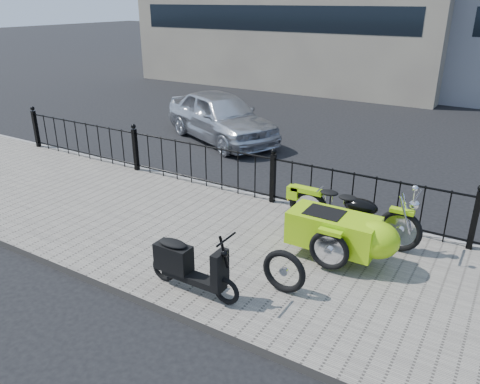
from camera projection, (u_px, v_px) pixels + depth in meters
The scene contains 8 objects.
ground at pixel (237, 234), 8.08m from camera, with size 120.00×120.00×0.00m, color black.
sidewalk at pixel (221, 243), 7.66m from camera, with size 30.00×3.80×0.12m, color slate.
curb at pixel (275, 202), 9.19m from camera, with size 30.00×0.10×0.12m, color gray.
iron_fence at pixel (273, 179), 8.88m from camera, with size 14.11×0.11×1.08m.
motorcycle_sidecar at pixel (348, 229), 6.95m from camera, with size 2.28×1.48×0.98m.
scooter at pixel (187, 265), 6.20m from camera, with size 1.41×0.41×0.96m.
spare_tire at pixel (284, 271), 6.17m from camera, with size 0.62×0.62×0.09m, color black.
sedan_car at pixel (221, 116), 13.15m from camera, with size 1.63×4.05×1.38m, color silver.
Camera 1 is at (3.78, -6.10, 3.77)m, focal length 35.00 mm.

